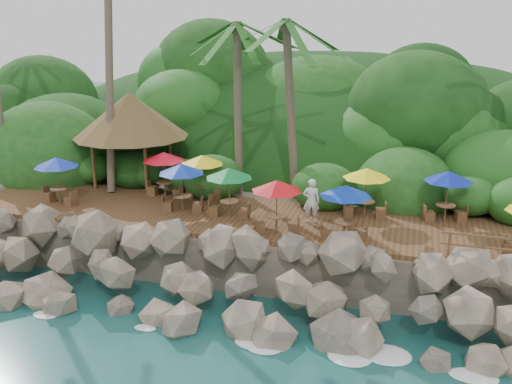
# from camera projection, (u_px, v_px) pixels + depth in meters

# --- Properties ---
(ground) EXTENTS (140.00, 140.00, 0.00)m
(ground) POSITION_uv_depth(u_px,v_px,m) (208.00, 338.00, 19.16)
(ground) COLOR #19514F
(ground) RESTS_ON ground
(land_base) EXTENTS (32.00, 25.20, 2.10)m
(land_base) POSITION_uv_depth(u_px,v_px,m) (302.00, 182.00, 33.57)
(land_base) COLOR gray
(land_base) RESTS_ON ground
(jungle_hill) EXTENTS (44.80, 28.00, 15.40)m
(jungle_hill) POSITION_uv_depth(u_px,v_px,m) (322.00, 168.00, 40.77)
(jungle_hill) COLOR #143811
(jungle_hill) RESTS_ON ground
(seawall) EXTENTS (29.00, 4.00, 2.30)m
(seawall) POSITION_uv_depth(u_px,v_px,m) (226.00, 282.00, 20.66)
(seawall) COLOR gray
(seawall) RESTS_ON ground
(terrace) EXTENTS (26.00, 5.00, 0.20)m
(terrace) POSITION_uv_depth(u_px,v_px,m) (256.00, 219.00, 24.03)
(terrace) COLOR brown
(terrace) RESTS_ON land_base
(jungle_foliage) EXTENTS (44.00, 16.00, 12.00)m
(jungle_foliage) POSITION_uv_depth(u_px,v_px,m) (298.00, 204.00, 32.96)
(jungle_foliage) COLOR #143811
(jungle_foliage) RESTS_ON ground
(foam_line) EXTENTS (25.20, 0.80, 0.06)m
(foam_line) POSITION_uv_depth(u_px,v_px,m) (211.00, 333.00, 19.43)
(foam_line) COLOR white
(foam_line) RESTS_ON ground
(palapa) EXTENTS (5.68, 5.68, 4.60)m
(palapa) POSITION_uv_depth(u_px,v_px,m) (130.00, 115.00, 27.87)
(palapa) COLOR brown
(palapa) RESTS_ON ground
(dining_clusters) EXTENTS (21.35, 5.18, 2.15)m
(dining_clusters) POSITION_uv_depth(u_px,v_px,m) (271.00, 177.00, 23.31)
(dining_clusters) COLOR brown
(dining_clusters) RESTS_ON terrace
(waiter) EXTENTS (0.75, 0.55, 1.87)m
(waiter) POSITION_uv_depth(u_px,v_px,m) (311.00, 201.00, 23.07)
(waiter) COLOR white
(waiter) RESTS_ON terrace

